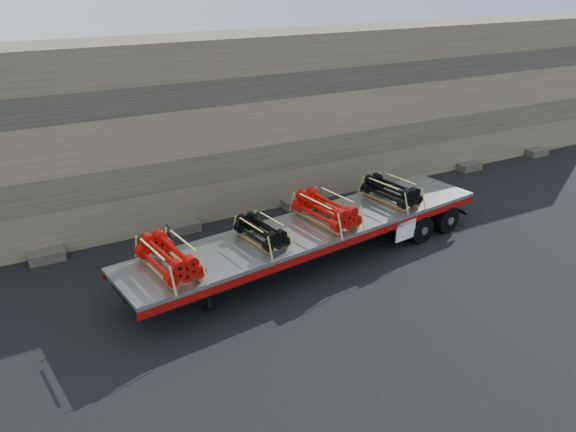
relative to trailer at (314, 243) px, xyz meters
name	(u,v)px	position (x,y,z in m)	size (l,w,h in m)	color
ground	(313,264)	(-0.13, -0.21, -0.68)	(120.00, 120.00, 0.00)	black
rock_wall	(233,123)	(-0.13, 6.29, 2.82)	(44.00, 3.00, 7.00)	#7A6B54
trailer	(314,243)	(0.00, 0.00, 0.00)	(13.70, 2.63, 1.37)	#A1A3A8
bundle_front	(169,258)	(-5.25, -0.68, 1.09)	(1.15, 2.30, 0.81)	#BB0E09
bundle_midfront	(262,232)	(-2.10, -0.27, 1.02)	(0.94, 1.89, 0.67)	black
bundle_midrear	(326,210)	(0.51, 0.07, 1.10)	(1.18, 2.36, 0.84)	#BB0E09
bundle_rear	(391,191)	(3.63, 0.47, 1.07)	(1.07, 2.15, 0.76)	black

